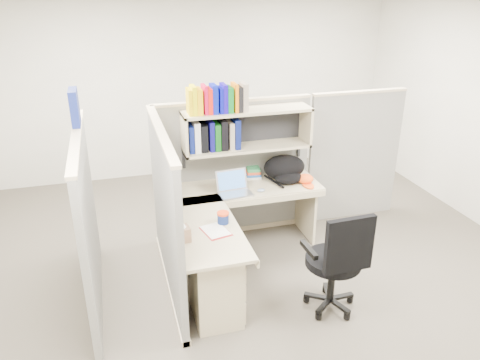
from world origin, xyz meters
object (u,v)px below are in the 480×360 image
object	(u,v)px
laptop	(235,184)
backpack	(286,169)
desk	(225,255)
snack_canister	(223,217)
task_chair	(335,276)

from	to	relation	value
laptop	backpack	xyz separation A→B (m)	(0.65, 0.19, 0.02)
laptop	backpack	world-z (taller)	backpack
desk	snack_canister	bearing A→B (deg)	83.29
laptop	snack_canister	xyz separation A→B (m)	(-0.28, -0.58, -0.06)
backpack	desk	bearing A→B (deg)	-132.65
backpack	snack_canister	size ratio (longest dim) A/B	4.23
desk	laptop	bearing A→B (deg)	67.03
laptop	snack_canister	world-z (taller)	laptop
task_chair	laptop	bearing A→B (deg)	116.60
laptop	desk	bearing A→B (deg)	-117.54
laptop	backpack	size ratio (longest dim) A/B	0.71
backpack	task_chair	bearing A→B (deg)	-87.83
desk	backpack	xyz separation A→B (m)	(0.94, 0.87, 0.43)
desk	snack_canister	xyz separation A→B (m)	(0.01, 0.10, 0.35)
desk	laptop	size ratio (longest dim) A/B	5.11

